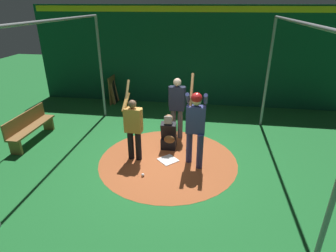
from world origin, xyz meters
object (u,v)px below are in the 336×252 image
at_px(baseball_2, 171,143).
at_px(umpire, 177,105).
at_px(bat_rack, 114,89).
at_px(catcher, 169,135).
at_px(baseball_0, 187,149).
at_px(bench, 30,126).
at_px(visitor, 133,126).
at_px(batter, 195,122).
at_px(home_plate, 168,160).
at_px(baseball_1, 143,175).

bearing_deg(baseball_2, umpire, 169.26).
bearing_deg(bat_rack, catcher, 37.30).
height_order(umpire, baseball_0, umpire).
bearing_deg(baseball_2, bench, -84.71).
bearing_deg(bat_rack, visitor, 24.65).
distance_m(batter, catcher, 1.26).
distance_m(catcher, visitor, 1.15).
height_order(home_plate, umpire, umpire).
xyz_separation_m(umpire, baseball_0, (0.74, 0.38, -0.96)).
xyz_separation_m(bat_rack, baseball_1, (5.00, 2.33, -0.45)).
relative_size(catcher, baseball_2, 13.36).
distance_m(batter, visitor, 1.51).
distance_m(umpire, baseball_0, 1.27).
distance_m(batter, umpire, 1.54).
bearing_deg(bench, visitor, 80.63).
xyz_separation_m(catcher, umpire, (-0.69, 0.13, 0.61)).
bearing_deg(umpire, bench, -78.25).
relative_size(bat_rack, baseball_1, 14.32).
bearing_deg(baseball_2, catcher, -9.53).
bearing_deg(home_plate, bat_rack, -146.43).
relative_size(catcher, umpire, 0.56).
distance_m(visitor, bench, 3.25).
bearing_deg(catcher, baseball_2, 170.47).
height_order(visitor, baseball_0, visitor).
relative_size(batter, bat_rack, 2.05).
relative_size(visitor, bat_rack, 1.85).
relative_size(batter, catcher, 2.19).
xyz_separation_m(catcher, baseball_1, (1.43, -0.39, -0.35)).
relative_size(catcher, bat_rack, 0.93).
bearing_deg(batter, bench, -96.93).
xyz_separation_m(home_plate, bench, (-0.49, -4.02, 0.44)).
xyz_separation_m(visitor, baseball_0, (-0.63, 1.27, -0.87)).
bearing_deg(umpire, baseball_2, -10.74).
xyz_separation_m(bench, baseball_2, (-0.37, 3.98, -0.41)).
bearing_deg(visitor, home_plate, 96.38).
xyz_separation_m(catcher, bat_rack, (-3.57, -2.72, 0.10)).
xyz_separation_m(catcher, bench, (0.15, -3.95, 0.06)).
xyz_separation_m(baseball_0, baseball_1, (1.39, -0.89, 0.00)).
xyz_separation_m(batter, baseball_0, (-0.68, -0.23, -1.08)).
bearing_deg(baseball_2, visitor, -42.01).
bearing_deg(baseball_1, baseball_0, 147.35).
bearing_deg(umpire, catcher, -10.37).
height_order(batter, baseball_0, batter).
xyz_separation_m(umpire, bat_rack, (-2.87, -2.84, -0.51)).
height_order(baseball_1, baseball_2, same).
relative_size(home_plate, bat_rack, 0.40).
distance_m(catcher, baseball_0, 0.61).
bearing_deg(baseball_1, baseball_2, 165.60).
xyz_separation_m(visitor, baseball_2, (-0.89, 0.80, -0.87)).
bearing_deg(baseball_2, bat_rack, -140.61).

